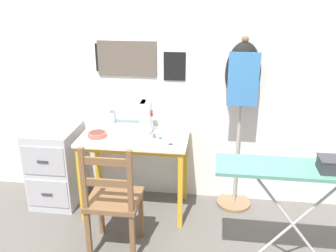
# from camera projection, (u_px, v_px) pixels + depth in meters

# --- Properties ---
(ground_plane) EXTENTS (14.00, 14.00, 0.00)m
(ground_plane) POSITION_uv_depth(u_px,v_px,m) (130.00, 225.00, 3.31)
(ground_plane) COLOR #5B5651
(wall_back) EXTENTS (10.00, 0.07, 2.55)m
(wall_back) POSITION_uv_depth(u_px,v_px,m) (140.00, 68.00, 3.41)
(wall_back) COLOR silver
(wall_back) RESTS_ON ground_plane
(sewing_table) EXTENTS (0.95, 0.54, 0.74)m
(sewing_table) POSITION_uv_depth(u_px,v_px,m) (134.00, 148.00, 3.32)
(sewing_table) COLOR silver
(sewing_table) RESTS_ON ground_plane
(sewing_machine) EXTENTS (0.38, 0.18, 0.31)m
(sewing_machine) POSITION_uv_depth(u_px,v_px,m) (133.00, 118.00, 3.34)
(sewing_machine) COLOR silver
(sewing_machine) RESTS_ON sewing_table
(fabric_bowl) EXTENTS (0.17, 0.17, 0.04)m
(fabric_bowl) POSITION_uv_depth(u_px,v_px,m) (97.00, 134.00, 3.27)
(fabric_bowl) COLOR #B25647
(fabric_bowl) RESTS_ON sewing_table
(scissors) EXTENTS (0.15, 0.09, 0.01)m
(scissors) POSITION_uv_depth(u_px,v_px,m) (174.00, 145.00, 3.10)
(scissors) COLOR silver
(scissors) RESTS_ON sewing_table
(thread_spool_near_machine) EXTENTS (0.04, 0.04, 0.03)m
(thread_spool_near_machine) POSITION_uv_depth(u_px,v_px,m) (154.00, 136.00, 3.24)
(thread_spool_near_machine) COLOR #2875C1
(thread_spool_near_machine) RESTS_ON sewing_table
(thread_spool_mid_table) EXTENTS (0.03, 0.03, 0.03)m
(thread_spool_mid_table) POSITION_uv_depth(u_px,v_px,m) (160.00, 137.00, 3.22)
(thread_spool_mid_table) COLOR #2875C1
(thread_spool_mid_table) RESTS_ON sewing_table
(wooden_chair) EXTENTS (0.40, 0.38, 0.95)m
(wooden_chair) POSITION_uv_depth(u_px,v_px,m) (113.00, 201.00, 2.85)
(wooden_chair) COLOR brown
(wooden_chair) RESTS_ON ground_plane
(filing_cabinet) EXTENTS (0.42, 0.53, 0.75)m
(filing_cabinet) POSITION_uv_depth(u_px,v_px,m) (57.00, 165.00, 3.58)
(filing_cabinet) COLOR #B7B7BC
(filing_cabinet) RESTS_ON ground_plane
(dress_form) EXTENTS (0.32, 0.32, 1.60)m
(dress_form) POSITION_uv_depth(u_px,v_px,m) (242.00, 86.00, 3.20)
(dress_form) COLOR #846647
(dress_form) RESTS_ON ground_plane
(ironing_board) EXTENTS (1.11, 0.30, 0.88)m
(ironing_board) POSITION_uv_depth(u_px,v_px,m) (300.00, 175.00, 2.48)
(ironing_board) COLOR #518E7A
(ironing_board) RESTS_ON ground_plane
(storage_box) EXTENTS (0.17, 0.15, 0.09)m
(storage_box) POSITION_uv_depth(u_px,v_px,m) (332.00, 165.00, 2.39)
(storage_box) COLOR #333338
(storage_box) RESTS_ON ironing_board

